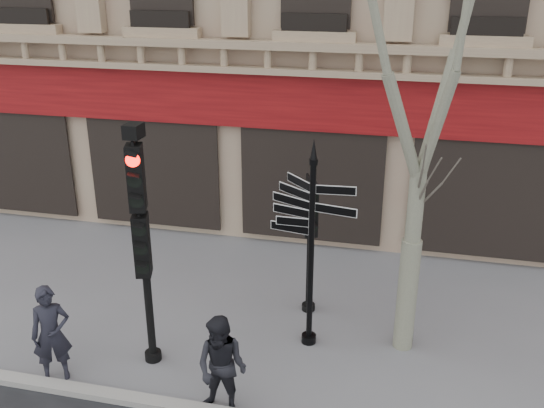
{
  "coord_description": "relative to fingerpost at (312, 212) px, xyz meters",
  "views": [
    {
      "loc": [
        2.17,
        -8.47,
        6.56
      ],
      "look_at": [
        0.05,
        0.6,
        2.81
      ],
      "focal_mm": 40.0,
      "sensor_mm": 36.0,
      "label": 1
    }
  ],
  "objects": [
    {
      "name": "traffic_signal_main",
      "position": [
        -2.59,
        -1.15,
        0.08
      ],
      "size": [
        0.55,
        0.46,
        4.28
      ],
      "rotation": [
        0.0,
        0.0,
        0.31
      ],
      "color": "black",
      "rests_on": "ground"
    },
    {
      "name": "traffic_signal_secondary",
      "position": [
        -0.2,
        1.1,
        -0.71
      ],
      "size": [
        0.55,
        0.47,
        2.74
      ],
      "rotation": [
        0.0,
        0.0,
        0.37
      ],
      "color": "black",
      "rests_on": "ground"
    },
    {
      "name": "pedestrian_a",
      "position": [
        -3.96,
        -1.98,
        -1.75
      ],
      "size": [
        0.75,
        0.68,
        1.73
      ],
      "primitive_type": "imported",
      "rotation": [
        0.0,
        0.0,
        0.54
      ],
      "color": "black",
      "rests_on": "ground"
    },
    {
      "name": "fingerpost",
      "position": [
        0.0,
        0.0,
        0.0
      ],
      "size": [
        2.1,
        2.1,
        3.9
      ],
      "rotation": [
        0.0,
        0.0,
        -0.35
      ],
      "color": "black",
      "rests_on": "ground"
    },
    {
      "name": "ground",
      "position": [
        -0.68,
        -0.88,
        -2.62
      ],
      "size": [
        80.0,
        80.0,
        0.0
      ],
      "primitive_type": "plane",
      "color": "slate",
      "rests_on": "ground"
    },
    {
      "name": "pedestrian_b",
      "position": [
        -0.97,
        -2.18,
        -1.77
      ],
      "size": [
        0.91,
        0.76,
        1.7
      ],
      "primitive_type": "imported",
      "rotation": [
        0.0,
        0.0,
        -0.14
      ],
      "color": "black",
      "rests_on": "ground"
    },
    {
      "name": "plane_tree",
      "position": [
        1.69,
        0.27,
        3.17
      ],
      "size": [
        3.11,
        3.11,
        8.25
      ],
      "color": "gray",
      "rests_on": "ground"
    }
  ]
}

